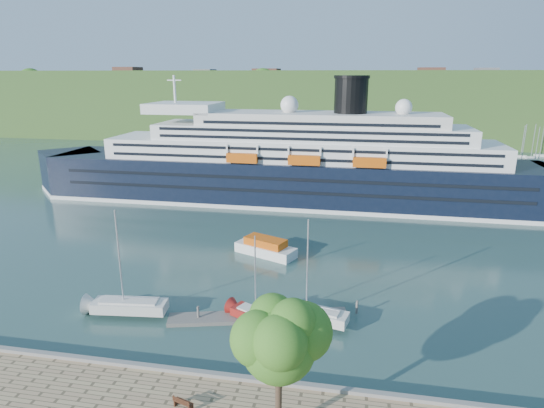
{
  "coord_description": "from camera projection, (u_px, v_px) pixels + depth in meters",
  "views": [
    {
      "loc": [
        12.09,
        -28.3,
        23.03
      ],
      "look_at": [
        1.33,
        30.0,
        5.96
      ],
      "focal_mm": 30.0,
      "sensor_mm": 36.0,
      "label": 1
    }
  ],
  "objects": [
    {
      "name": "tender_launch",
      "position": [
        266.0,
        246.0,
        59.67
      ],
      "size": [
        8.74,
        5.86,
        2.29
      ],
      "primitive_type": null,
      "rotation": [
        0.0,
        0.0,
        -0.4
      ],
      "color": "#CC510C",
      "rests_on": "ground"
    },
    {
      "name": "sailboat_white_near",
      "position": [
        126.0,
        267.0,
        43.4
      ],
      "size": [
        8.25,
        3.1,
        10.4
      ],
      "primitive_type": null,
      "rotation": [
        0.0,
        0.0,
        0.11
      ],
      "color": "silver",
      "rests_on": "ground"
    },
    {
      "name": "floating_pontoon",
      "position": [
        259.0,
        317.0,
        44.27
      ],
      "size": [
        17.44,
        6.42,
        0.39
      ],
      "primitive_type": null,
      "rotation": [
        0.0,
        0.0,
        0.25
      ],
      "color": "gray",
      "rests_on": "ground"
    },
    {
      "name": "far_hillside",
      "position": [
        325.0,
        104.0,
        168.92
      ],
      "size": [
        400.0,
        50.0,
        24.0
      ],
      "primitive_type": "cube",
      "color": "#315120",
      "rests_on": "ground"
    },
    {
      "name": "cruise_ship",
      "position": [
        289.0,
        140.0,
        82.14
      ],
      "size": [
        101.65,
        15.03,
        22.82
      ],
      "primitive_type": null,
      "rotation": [
        0.0,
        0.0,
        -0.0
      ],
      "color": "black",
      "rests_on": "ground"
    },
    {
      "name": "sailboat_red",
      "position": [
        259.0,
        284.0,
        41.96
      ],
      "size": [
        6.73,
        4.57,
        8.52
      ],
      "primitive_type": null,
      "rotation": [
        0.0,
        0.0,
        -0.46
      ],
      "color": "maroon",
      "rests_on": "ground"
    },
    {
      "name": "park_bench",
      "position": [
        183.0,
        402.0,
        30.97
      ],
      "size": [
        1.62,
        1.04,
        0.96
      ],
      "primitive_type": null,
      "rotation": [
        0.0,
        0.0,
        -0.31
      ],
      "color": "#482514",
      "rests_on": "promenade"
    },
    {
      "name": "ground",
      "position": [
        185.0,
        382.0,
        35.22
      ],
      "size": [
        400.0,
        400.0,
        0.0
      ],
      "primitive_type": "plane",
      "color": "#294945",
      "rests_on": "ground"
    },
    {
      "name": "sailboat_white_far",
      "position": [
        313.0,
        276.0,
        42.14
      ],
      "size": [
        7.96,
        3.85,
        9.92
      ],
      "primitive_type": null,
      "rotation": [
        0.0,
        0.0,
        -0.23
      ],
      "color": "silver",
      "rests_on": "ground"
    },
    {
      "name": "quay_coping",
      "position": [
        183.0,
        371.0,
        34.72
      ],
      "size": [
        220.0,
        0.5,
        0.3
      ],
      "primitive_type": "cube",
      "color": "slate",
      "rests_on": "promenade"
    },
    {
      "name": "promenade_tree",
      "position": [
        279.0,
        362.0,
        27.66
      ],
      "size": [
        6.16,
        6.16,
        10.2
      ],
      "primitive_type": null,
      "color": "#30671B",
      "rests_on": "promenade"
    }
  ]
}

